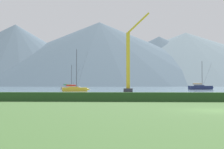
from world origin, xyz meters
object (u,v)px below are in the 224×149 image
sailboat_slip_1 (70,87)px  dock_crane (129,66)px  sailboat_slip_2 (201,87)px  sailboat_slip_6 (75,89)px

sailboat_slip_1 → dock_crane: bearing=-75.6°
dock_crane → sailboat_slip_2: bearing=57.0°
sailboat_slip_2 → dock_crane: 44.06m
sailboat_slip_1 → sailboat_slip_2: sailboat_slip_2 is taller
sailboat_slip_6 → sailboat_slip_2: bearing=22.5°
sailboat_slip_6 → dock_crane: size_ratio=0.58×
sailboat_slip_2 → sailboat_slip_6: sailboat_slip_6 is taller
sailboat_slip_1 → sailboat_slip_2: 44.01m
sailboat_slip_6 → dock_crane: 15.51m
sailboat_slip_1 → sailboat_slip_6: 33.10m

